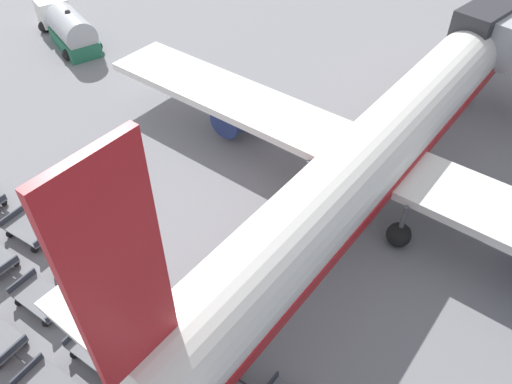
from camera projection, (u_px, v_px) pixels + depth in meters
name	position (u px, v px, depth m)	size (l,w,h in m)	color
ground_plane	(159.00, 86.00, 35.37)	(500.00, 500.00, 0.00)	gray
airplane	(385.00, 143.00, 25.27)	(36.06, 38.72, 12.71)	white
fuel_tanker_primary	(69.00, 29.00, 39.14)	(8.48, 4.50, 3.13)	white
baggage_dolly_row_mid_b_col_c	(42.00, 298.00, 21.68)	(3.40, 1.80, 0.92)	slate
baggage_dolly_row_mid_b_col_d	(100.00, 351.00, 19.86)	(3.40, 1.81, 0.92)	slate
baggage_dolly_row_far_col_b	(30.00, 230.00, 24.63)	(3.41, 1.86, 0.92)	slate
baggage_dolly_row_far_col_c	(81.00, 264.00, 23.05)	(3.40, 1.83, 0.92)	slate
baggage_dolly_row_far_col_d	(140.00, 309.00, 21.30)	(3.39, 1.78, 0.92)	slate
baggage_dolly_row_far_col_e	(207.00, 359.00, 19.60)	(3.41, 1.85, 0.92)	slate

